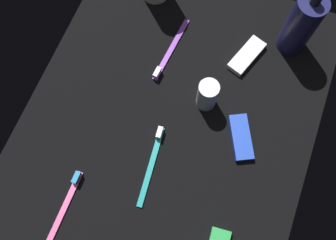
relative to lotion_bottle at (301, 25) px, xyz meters
The scene contains 8 objects.
ground_plane 37.03cm from the lotion_bottle, 145.75° to the left, with size 84.00×64.00×1.20cm, color black.
lotion_bottle is the anchor object (origin of this frame).
deodorant_stick 26.12cm from the lotion_bottle, 146.98° to the left, with size 4.51×4.51×8.74cm, color silver.
toothbrush_purple 30.35cm from the lotion_bottle, 116.19° to the left, with size 18.03×2.88×2.10cm.
toothbrush_teal 44.70cm from the lotion_bottle, 152.25° to the left, with size 18.03×2.97×2.10cm.
toothbrush_pink 64.72cm from the lotion_bottle, 148.11° to the left, with size 18.01×1.29×2.10cm.
snack_bar_white 13.71cm from the lotion_bottle, 129.75° to the left, with size 10.40×4.00×1.50cm, color white.
snack_bar_blue 28.34cm from the lotion_bottle, behind, with size 10.40×4.00×1.50cm, color blue.
Camera 1 is at (-23.85, -9.13, 81.45)cm, focal length 40.43 mm.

